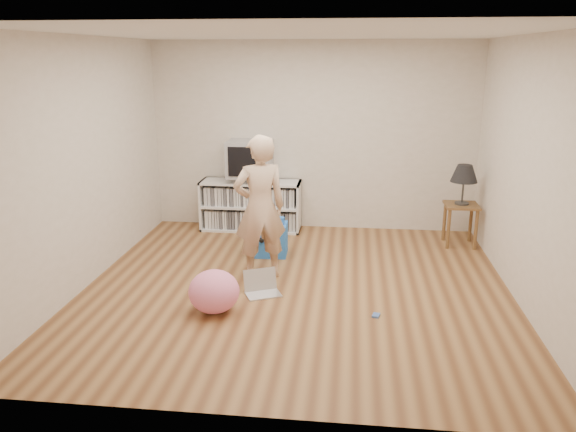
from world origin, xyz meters
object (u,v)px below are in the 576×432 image
Objects in this scene: dvd_deck at (250,179)px; plush_blue at (270,239)px; crt_tv at (250,159)px; plush_pink at (214,292)px; person at (260,208)px; laptop at (262,287)px; side_table at (461,214)px; table_lamp at (464,174)px; media_unit at (251,205)px.

dvd_deck reaches higher than plush_blue.
plush_pink is (0.12, -2.68, -0.81)m from crt_tv.
person is 3.69× the size of laptop.
person is 0.86m from laptop.
dvd_deck is at bearing 172.54° from side_table.
table_lamp reaches higher than side_table.
side_table is at bearing -7.46° from dvd_deck.
media_unit is 2.87× the size of plush_blue.
side_table is at bearing 13.63° from plush_blue.
crt_tv reaches higher than plush_pink.
dvd_deck is 0.75× the size of crt_tv.
dvd_deck is 2.35m from laptop.
dvd_deck is at bearing 172.54° from table_lamp.
media_unit reaches higher than side_table.
table_lamp is 1.05× the size of plush_pink.
dvd_deck is 2.87m from side_table.
dvd_deck is at bearing 78.07° from laptop.
crt_tv is at bearing 92.57° from plush_pink.
media_unit is 1.87m from person.
laptop is at bearing -77.04° from crt_tv.
laptop is 0.64m from plush_pink.
laptop is at bearing -141.81° from table_lamp.
plush_blue is at bearing -67.81° from dvd_deck.
table_lamp is 3.08m from laptop.
table_lamp reaches higher than dvd_deck.
media_unit is 2.72× the size of table_lamp.
person is 0.93m from plush_blue.
side_table reaches higher than plush_blue.
plush_blue reaches higher than laptop.
laptop is at bearing 76.43° from person.
dvd_deck is 2.74m from plush_pink.
dvd_deck is 0.82× the size of side_table.
plush_blue is at bearing -164.63° from table_lamp.
side_table is 0.53m from table_lamp.
dvd_deck is 1.23m from plush_blue.
table_lamp is at bearing -174.05° from person.
table_lamp is 3.63m from plush_pink.
crt_tv is at bearing -90.00° from media_unit.
side_table is at bearing -7.77° from media_unit.
crt_tv is (0.00, -0.00, 0.29)m from dvd_deck.
dvd_deck is 0.92× the size of plush_blue.
media_unit is at bearing -100.41° from person.
dvd_deck is 1.80m from person.
plush_blue is (0.42, -1.03, -0.81)m from crt_tv.
media_unit is at bearing 172.23° from side_table.
plush_pink is (-0.30, -0.94, -0.59)m from person.
media_unit is 2.33× the size of crt_tv.
laptop is (-2.32, -1.83, -0.88)m from table_lamp.
person reaches higher than side_table.
crt_tv is at bearing 172.61° from table_lamp.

